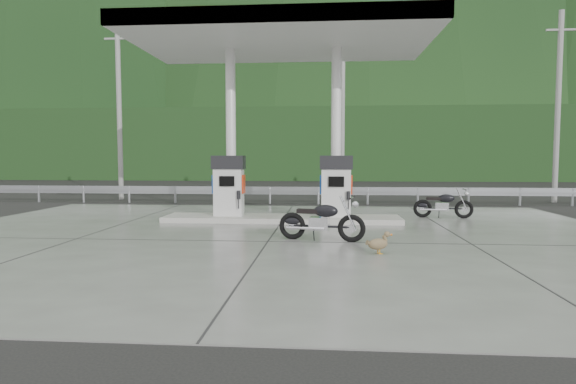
# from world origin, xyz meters

# --- Properties ---
(ground) EXTENTS (160.00, 160.00, 0.00)m
(ground) POSITION_xyz_m (0.00, 0.00, 0.00)
(ground) COLOR black
(ground) RESTS_ON ground
(forecourt_apron) EXTENTS (18.00, 14.00, 0.02)m
(forecourt_apron) POSITION_xyz_m (0.00, 0.00, 0.01)
(forecourt_apron) COLOR #63635E
(forecourt_apron) RESTS_ON ground
(pump_island) EXTENTS (7.00, 1.40, 0.15)m
(pump_island) POSITION_xyz_m (0.00, 2.50, 0.10)
(pump_island) COLOR #A19F96
(pump_island) RESTS_ON forecourt_apron
(gas_pump_left) EXTENTS (0.95, 0.55, 1.80)m
(gas_pump_left) POSITION_xyz_m (-1.60, 2.50, 1.07)
(gas_pump_left) COLOR silver
(gas_pump_left) RESTS_ON pump_island
(gas_pump_right) EXTENTS (0.95, 0.55, 1.80)m
(gas_pump_right) POSITION_xyz_m (1.60, 2.50, 1.07)
(gas_pump_right) COLOR silver
(gas_pump_right) RESTS_ON pump_island
(canopy_column_left) EXTENTS (0.30, 0.30, 5.00)m
(canopy_column_left) POSITION_xyz_m (-1.60, 2.90, 2.67)
(canopy_column_left) COLOR silver
(canopy_column_left) RESTS_ON pump_island
(canopy_column_right) EXTENTS (0.30, 0.30, 5.00)m
(canopy_column_right) POSITION_xyz_m (1.60, 2.90, 2.67)
(canopy_column_right) COLOR silver
(canopy_column_right) RESTS_ON pump_island
(canopy_roof) EXTENTS (8.50, 5.00, 0.40)m
(canopy_roof) POSITION_xyz_m (0.00, 2.50, 5.37)
(canopy_roof) COLOR white
(canopy_roof) RESTS_ON canopy_column_left
(guardrail) EXTENTS (26.00, 0.16, 1.42)m
(guardrail) POSITION_xyz_m (0.00, 8.00, 0.71)
(guardrail) COLOR gray
(guardrail) RESTS_ON ground
(road) EXTENTS (60.00, 7.00, 0.01)m
(road) POSITION_xyz_m (0.00, 11.50, 0.00)
(road) COLOR black
(road) RESTS_ON ground
(utility_pole_a) EXTENTS (0.22, 0.22, 8.00)m
(utility_pole_a) POSITION_xyz_m (-8.00, 9.50, 4.00)
(utility_pole_a) COLOR gray
(utility_pole_a) RESTS_ON ground
(utility_pole_b) EXTENTS (0.22, 0.22, 8.00)m
(utility_pole_b) POSITION_xyz_m (2.00, 9.50, 4.00)
(utility_pole_b) COLOR gray
(utility_pole_b) RESTS_ON ground
(utility_pole_c) EXTENTS (0.22, 0.22, 8.00)m
(utility_pole_c) POSITION_xyz_m (11.00, 9.50, 4.00)
(utility_pole_c) COLOR gray
(utility_pole_c) RESTS_ON ground
(tree_band) EXTENTS (80.00, 6.00, 6.00)m
(tree_band) POSITION_xyz_m (0.00, 30.00, 3.00)
(tree_band) COLOR black
(tree_band) RESTS_ON ground
(forested_hills) EXTENTS (100.00, 40.00, 140.00)m
(forested_hills) POSITION_xyz_m (0.00, 60.00, 0.00)
(forested_hills) COLOR black
(forested_hills) RESTS_ON ground
(motorcycle_left) EXTENTS (1.96, 0.98, 0.89)m
(motorcycle_left) POSITION_xyz_m (1.21, -0.77, 0.47)
(motorcycle_left) COLOR black
(motorcycle_left) RESTS_ON forecourt_apron
(motorcycle_right) EXTENTS (1.75, 0.74, 0.80)m
(motorcycle_right) POSITION_xyz_m (4.99, 3.70, 0.42)
(motorcycle_right) COLOR black
(motorcycle_right) RESTS_ON forecourt_apron
(duck) EXTENTS (0.53, 0.35, 0.37)m
(duck) POSITION_xyz_m (2.33, -2.20, 0.21)
(duck) COLOR brown
(duck) RESTS_ON forecourt_apron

